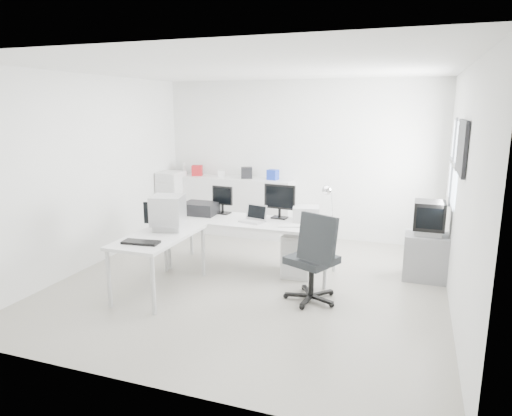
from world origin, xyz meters
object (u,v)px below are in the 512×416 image
(laser_printer, at_px, (306,214))
(side_desk, at_px, (160,263))
(lcd_monitor_large, at_px, (280,202))
(inkjet_printer, at_px, (200,208))
(sideboard, at_px, (237,206))
(filing_cabinet, at_px, (172,202))
(drawer_pedestal, at_px, (299,254))
(crt_tv, at_px, (429,218))
(main_desk, at_px, (251,245))
(office_chair, at_px, (312,256))
(laptop, at_px, (252,215))
(crt_monitor, at_px, (168,215))
(lcd_monitor_small, at_px, (223,200))
(tv_cabinet, at_px, (426,257))

(laser_printer, bearing_deg, side_desk, -152.74)
(side_desk, bearing_deg, lcd_monitor_large, 48.37)
(lcd_monitor_large, bearing_deg, inkjet_printer, -167.35)
(sideboard, bearing_deg, laser_printer, -42.67)
(lcd_monitor_large, height_order, sideboard, lcd_monitor_large)
(side_desk, distance_m, filing_cabinet, 2.84)
(drawer_pedestal, height_order, lcd_monitor_large, lcd_monitor_large)
(side_desk, bearing_deg, inkjet_printer, 90.00)
(side_desk, xyz_separation_m, crt_tv, (3.24, 1.58, 0.49))
(main_desk, distance_m, inkjet_printer, 0.97)
(side_desk, bearing_deg, main_desk, 52.31)
(filing_cabinet, bearing_deg, office_chair, -34.76)
(laser_printer, height_order, crt_tv, crt_tv)
(laptop, xyz_separation_m, crt_monitor, (-0.90, -0.75, 0.10))
(side_desk, distance_m, office_chair, 1.95)
(lcd_monitor_large, bearing_deg, drawer_pedestal, -24.22)
(main_desk, height_order, drawer_pedestal, main_desk)
(side_desk, distance_m, crt_tv, 3.64)
(side_desk, height_order, lcd_monitor_small, lcd_monitor_small)
(crt_tv, bearing_deg, main_desk, -168.75)
(crt_monitor, height_order, office_chair, crt_monitor)
(laptop, distance_m, tv_cabinet, 2.47)
(laptop, distance_m, filing_cabinet, 2.67)
(main_desk, height_order, crt_monitor, crt_monitor)
(lcd_monitor_small, bearing_deg, laser_printer, 4.49)
(crt_tv, bearing_deg, inkjet_printer, -173.39)
(side_desk, height_order, laptop, laptop)
(side_desk, relative_size, filing_cabinet, 1.21)
(side_desk, relative_size, crt_monitor, 3.44)
(main_desk, bearing_deg, office_chair, -35.52)
(inkjet_printer, height_order, tv_cabinet, inkjet_printer)
(tv_cabinet, xyz_separation_m, sideboard, (-3.32, 1.29, 0.21))
(office_chair, bearing_deg, tv_cabinet, 67.77)
(crt_monitor, xyz_separation_m, tv_cabinet, (3.24, 1.33, -0.64))
(tv_cabinet, relative_size, sideboard, 0.30)
(tv_cabinet, distance_m, filing_cabinet, 4.61)
(drawer_pedestal, distance_m, crt_monitor, 1.91)
(laptop, bearing_deg, inkjet_printer, -178.02)
(inkjet_printer, relative_size, crt_monitor, 1.23)
(main_desk, distance_m, laser_printer, 0.92)
(side_desk, xyz_separation_m, inkjet_printer, (0.00, 1.20, 0.46))
(tv_cabinet, xyz_separation_m, filing_cabinet, (-4.50, 0.97, 0.26))
(laptop, relative_size, laser_printer, 0.83)
(laser_printer, bearing_deg, inkjet_printer, 172.03)
(main_desk, xyz_separation_m, drawer_pedestal, (0.70, 0.05, -0.08))
(inkjet_printer, bearing_deg, lcd_monitor_large, 6.04)
(laser_printer, bearing_deg, laptop, -167.69)
(lcd_monitor_large, bearing_deg, main_desk, -138.93)
(laptop, height_order, crt_tv, crt_tv)
(drawer_pedestal, distance_m, lcd_monitor_large, 0.80)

